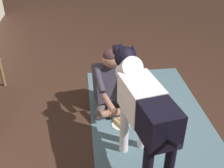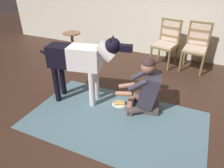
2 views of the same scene
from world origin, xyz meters
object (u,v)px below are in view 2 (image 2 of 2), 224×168
object	(u,v)px
dining_chair_right_of_pair	(197,44)
large_dog	(82,60)
person_sitting_on_floor	(146,89)
round_side_table	(72,41)
hot_dog_on_plate	(119,103)
dining_chair_left_of_pair	(167,41)

from	to	relation	value
dining_chair_right_of_pair	large_dog	distance (m)	2.54
large_dog	person_sitting_on_floor	bearing A→B (deg)	11.13
person_sitting_on_floor	round_side_table	world-z (taller)	person_sitting_on_floor
hot_dog_on_plate	round_side_table	world-z (taller)	round_side_table
dining_chair_left_of_pair	large_dog	size ratio (longest dim) A/B	0.69
dining_chair_right_of_pair	large_dog	xyz separation A→B (m)	(-1.50, -2.04, 0.18)
round_side_table	dining_chair_left_of_pair	bearing A→B (deg)	7.58
dining_chair_left_of_pair	hot_dog_on_plate	size ratio (longest dim) A/B	4.43
dining_chair_right_of_pair	hot_dog_on_plate	bearing A→B (deg)	-115.56
round_side_table	person_sitting_on_floor	bearing A→B (deg)	-33.35
dining_chair_left_of_pair	dining_chair_right_of_pair	bearing A→B (deg)	0.17
dining_chair_right_of_pair	round_side_table	bearing A→B (deg)	-173.96
person_sitting_on_floor	dining_chair_left_of_pair	bearing A→B (deg)	92.47
dining_chair_left_of_pair	person_sitting_on_floor	size ratio (longest dim) A/B	1.15
person_sitting_on_floor	large_dog	xyz separation A→B (m)	(-0.97, -0.19, 0.38)
dining_chair_right_of_pair	round_side_table	size ratio (longest dim) A/B	1.85
hot_dog_on_plate	round_side_table	size ratio (longest dim) A/B	0.42
dining_chair_left_of_pair	dining_chair_right_of_pair	size ratio (longest dim) A/B	1.00
hot_dog_on_plate	large_dog	bearing A→B (deg)	-168.87
dining_chair_left_of_pair	hot_dog_on_plate	bearing A→B (deg)	-99.36
large_dog	round_side_table	bearing A→B (deg)	128.35
dining_chair_left_of_pair	dining_chair_right_of_pair	world-z (taller)	same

